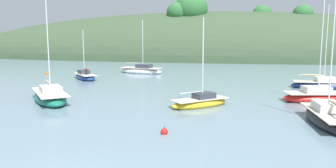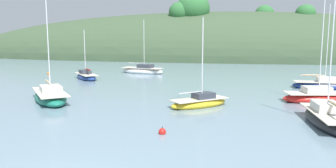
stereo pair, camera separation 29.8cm
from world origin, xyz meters
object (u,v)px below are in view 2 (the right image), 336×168
at_px(sailboat_black_sloop, 200,102).
at_px(sailboat_yellow_far, 143,70).
at_px(sailboat_navy_dinghy, 86,76).
at_px(sailboat_orange_cutter, 50,96).
at_px(mooring_buoy_inner, 162,132).
at_px(mooring_buoy_channel, 49,73).
at_px(sailboat_white_near, 322,85).
at_px(mooring_buoy_outer, 212,95).
at_px(sailboat_grey_yawl, 328,118).
at_px(sailboat_cream_ketch, 322,97).

distance_m(sailboat_black_sloop, sailboat_yellow_far, 25.79).
distance_m(sailboat_navy_dinghy, sailboat_black_sloop, 22.25).
xyz_separation_m(sailboat_black_sloop, sailboat_orange_cutter, (-13.00, -0.49, 0.10)).
relative_size(sailboat_orange_cutter, sailboat_yellow_far, 1.15).
bearing_deg(mooring_buoy_inner, mooring_buoy_channel, 131.33).
relative_size(sailboat_navy_dinghy, sailboat_white_near, 0.73).
bearing_deg(sailboat_yellow_far, sailboat_orange_cutter, -93.90).
distance_m(sailboat_orange_cutter, mooring_buoy_outer, 14.60).
bearing_deg(sailboat_orange_cutter, sailboat_grey_yawl, -9.12).
distance_m(sailboat_orange_cutter, mooring_buoy_inner, 13.94).
distance_m(sailboat_cream_ketch, sailboat_grey_yawl, 8.00).
xyz_separation_m(sailboat_orange_cutter, sailboat_white_near, (25.13, 12.56, -0.04)).
bearing_deg(sailboat_cream_ketch, mooring_buoy_outer, 175.58).
xyz_separation_m(sailboat_cream_ketch, sailboat_yellow_far, (-21.53, 19.25, 0.01)).
relative_size(mooring_buoy_inner, mooring_buoy_outer, 1.00).
distance_m(sailboat_cream_ketch, sailboat_black_sloop, 10.86).
bearing_deg(sailboat_navy_dinghy, mooring_buoy_inner, -55.59).
height_order(sailboat_yellow_far, mooring_buoy_channel, sailboat_yellow_far).
distance_m(sailboat_navy_dinghy, mooring_buoy_outer, 20.11).
relative_size(sailboat_cream_ketch, sailboat_grey_yawl, 1.00).
height_order(mooring_buoy_inner, mooring_buoy_outer, same).
relative_size(sailboat_grey_yawl, mooring_buoy_channel, 18.66).
bearing_deg(mooring_buoy_channel, sailboat_cream_ketch, -23.13).
bearing_deg(sailboat_cream_ketch, mooring_buoy_inner, -133.76).
bearing_deg(sailboat_yellow_far, sailboat_navy_dinghy, -122.29).
height_order(sailboat_cream_ketch, sailboat_orange_cutter, sailboat_cream_ketch).
xyz_separation_m(sailboat_orange_cutter, mooring_buoy_channel, (-12.01, 19.39, -0.31)).
relative_size(sailboat_grey_yawl, sailboat_white_near, 1.09).
bearing_deg(mooring_buoy_inner, sailboat_white_near, 56.29).
distance_m(sailboat_navy_dinghy, sailboat_orange_cutter, 15.54).
xyz_separation_m(sailboat_yellow_far, mooring_buoy_channel, (-13.62, -4.23, -0.30)).
height_order(sailboat_cream_ketch, mooring_buoy_inner, sailboat_cream_ketch).
bearing_deg(sailboat_black_sloop, mooring_buoy_inner, -99.20).
bearing_deg(sailboat_white_near, mooring_buoy_inner, -123.71).
xyz_separation_m(sailboat_navy_dinghy, sailboat_yellow_far, (5.41, 8.56, 0.06)).
relative_size(sailboat_grey_yawl, mooring_buoy_inner, 18.66).
distance_m(sailboat_navy_dinghy, mooring_buoy_channel, 9.28).
distance_m(sailboat_black_sloop, mooring_buoy_inner, 8.16).
distance_m(sailboat_grey_yawl, mooring_buoy_channel, 40.70).
distance_m(sailboat_yellow_far, mooring_buoy_inner, 32.78).
xyz_separation_m(sailboat_black_sloop, mooring_buoy_outer, (0.67, 4.63, -0.21)).
relative_size(sailboat_navy_dinghy, mooring_buoy_outer, 12.47).
xyz_separation_m(sailboat_cream_ketch, sailboat_orange_cutter, (-23.14, -4.38, 0.02)).
relative_size(mooring_buoy_channel, mooring_buoy_inner, 1.00).
relative_size(sailboat_yellow_far, sailboat_white_near, 0.92).
bearing_deg(sailboat_white_near, mooring_buoy_outer, -146.96).
relative_size(sailboat_yellow_far, sailboat_grey_yawl, 0.84).
xyz_separation_m(sailboat_grey_yawl, mooring_buoy_outer, (-7.99, 8.59, -0.29)).
bearing_deg(sailboat_navy_dinghy, sailboat_yellow_far, 57.71).
bearing_deg(sailboat_navy_dinghy, sailboat_black_sloop, -40.94).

